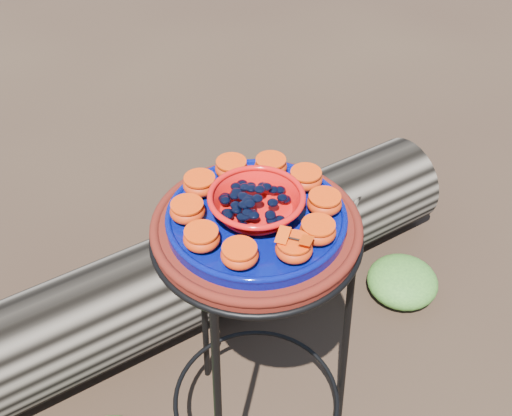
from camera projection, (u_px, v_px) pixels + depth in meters
plant_stand at (256, 348)px, 1.44m from camera, size 0.44×0.44×0.70m
terracotta_saucer at (256, 229)px, 1.20m from camera, size 0.39×0.39×0.03m
cobalt_plate at (256, 219)px, 1.18m from camera, size 0.33×0.33×0.02m
red_bowl at (256, 205)px, 1.16m from camera, size 0.17×0.17×0.05m
glass_gems at (256, 190)px, 1.14m from camera, size 0.13×0.13×0.02m
orange_half_0 at (294, 249)px, 1.08m from camera, size 0.06×0.06×0.04m
orange_half_1 at (318, 231)px, 1.11m from camera, size 0.06×0.06×0.04m
orange_half_2 at (324, 203)px, 1.17m from camera, size 0.06×0.06×0.04m
orange_half_3 at (306, 179)px, 1.22m from camera, size 0.06×0.06×0.04m
orange_half_4 at (271, 166)px, 1.25m from camera, size 0.06×0.06×0.04m
orange_half_5 at (231, 168)px, 1.25m from camera, size 0.06×0.06×0.04m
orange_half_6 at (200, 185)px, 1.21m from camera, size 0.06×0.06×0.04m
orange_half_7 at (187, 211)px, 1.15m from camera, size 0.06×0.06×0.04m
orange_half_8 at (202, 238)px, 1.10m from camera, size 0.06×0.06×0.04m
orange_half_9 at (240, 255)px, 1.07m from camera, size 0.06×0.06×0.04m
butterfly at (294, 239)px, 1.07m from camera, size 0.09×0.08×0.01m
driftwood_log at (214, 265)px, 1.92m from camera, size 1.59×0.57×0.29m
foliage_right at (403, 281)px, 1.99m from camera, size 0.22×0.22×0.11m
foliage_back at (106, 301)px, 1.91m from camera, size 0.29×0.29×0.14m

